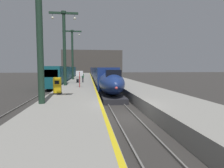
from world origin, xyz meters
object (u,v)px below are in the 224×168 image
(station_column_far, at_px, (72,50))
(passenger_near_edge, at_px, (83,77))
(station_column_near, at_px, (40,12))
(station_column_mid, at_px, (64,42))
(ticket_machine_yellow, at_px, (57,86))
(departure_info_board, at_px, (80,76))
(highspeed_train_main, at_px, (97,73))
(rolling_suitcase, at_px, (78,81))
(regional_train_adjacent, at_px, (65,74))

(station_column_far, bearing_deg, passenger_near_edge, -75.11)
(station_column_near, relative_size, station_column_mid, 1.01)
(ticket_machine_yellow, bearing_deg, station_column_mid, 92.18)
(departure_info_board, bearing_deg, highspeed_train_main, 83.01)
(station_column_near, relative_size, ticket_machine_yellow, 6.51)
(station_column_far, distance_m, rolling_suitcase, 10.83)
(station_column_mid, bearing_deg, rolling_suitcase, 73.58)
(regional_train_adjacent, height_order, ticket_machine_yellow, regional_train_adjacent)
(station_column_mid, distance_m, station_column_far, 14.02)
(rolling_suitcase, bearing_deg, station_column_near, -94.33)
(rolling_suitcase, bearing_deg, regional_train_adjacent, 105.18)
(station_column_far, height_order, ticket_machine_yellow, station_column_far)
(rolling_suitcase, xyz_separation_m, departure_info_board, (0.70, -8.21, 1.20))
(highspeed_train_main, xyz_separation_m, station_column_near, (-5.85, -41.12, 5.37))
(passenger_near_edge, bearing_deg, ticket_machine_yellow, -98.10)
(highspeed_train_main, xyz_separation_m, ticket_machine_yellow, (-5.55, -36.34, -0.18))
(passenger_near_edge, height_order, ticket_machine_yellow, passenger_near_edge)
(station_column_near, bearing_deg, ticket_machine_yellow, 86.42)
(station_column_near, distance_m, station_column_mid, 13.98)
(rolling_suitcase, distance_m, ticket_machine_yellow, 14.31)
(station_column_far, xyz_separation_m, ticket_machine_yellow, (0.35, -23.22, -5.45))
(ticket_machine_yellow, bearing_deg, station_column_near, -93.58)
(station_column_mid, height_order, ticket_machine_yellow, station_column_mid)
(regional_train_adjacent, height_order, station_column_near, station_column_near)
(station_column_near, height_order, ticket_machine_yellow, station_column_near)
(station_column_near, relative_size, station_column_far, 1.00)
(station_column_far, xyz_separation_m, passenger_near_edge, (2.38, -8.95, -5.20))
(ticket_machine_yellow, height_order, departure_info_board, departure_info_board)
(station_column_far, height_order, passenger_near_edge, station_column_far)
(station_column_mid, bearing_deg, departure_info_board, -55.21)
(highspeed_train_main, xyz_separation_m, regional_train_adjacent, (-8.10, -8.47, 0.16))
(station_column_mid, relative_size, rolling_suitcase, 10.52)
(regional_train_adjacent, bearing_deg, passenger_near_edge, -71.38)
(passenger_near_edge, distance_m, ticket_machine_yellow, 14.42)
(highspeed_train_main, bearing_deg, passenger_near_edge, -99.06)
(highspeed_train_main, bearing_deg, rolling_suitcase, -101.29)
(station_column_near, bearing_deg, station_column_mid, 90.21)
(highspeed_train_main, bearing_deg, ticket_machine_yellow, -98.68)
(regional_train_adjacent, distance_m, passenger_near_edge, 14.35)
(passenger_near_edge, bearing_deg, rolling_suitcase, -179.32)
(departure_info_board, bearing_deg, station_column_far, 97.26)
(highspeed_train_main, xyz_separation_m, rolling_suitcase, (-4.41, -22.08, -0.61))
(regional_train_adjacent, height_order, rolling_suitcase, regional_train_adjacent)
(passenger_near_edge, xyz_separation_m, ticket_machine_yellow, (-2.03, -14.27, -0.25))
(station_column_far, relative_size, departure_info_board, 4.93)
(regional_train_adjacent, relative_size, station_column_near, 3.51)
(highspeed_train_main, height_order, ticket_machine_yellow, highspeed_train_main)
(highspeed_train_main, distance_m, passenger_near_edge, 22.35)
(highspeed_train_main, distance_m, ticket_machine_yellow, 36.76)
(regional_train_adjacent, bearing_deg, highspeed_train_main, 46.28)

